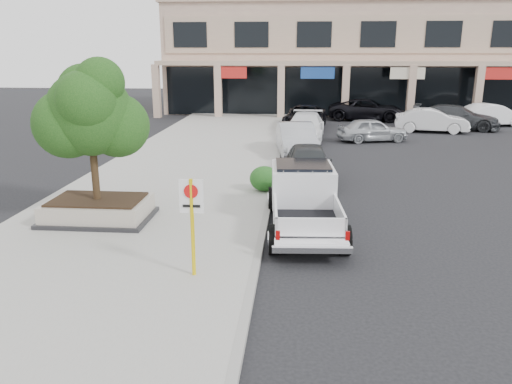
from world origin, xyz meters
TOP-DOWN VIEW (x-y plane):
  - ground at (0.00, 0.00)m, footprint 120.00×120.00m
  - sidewalk at (-5.50, 6.00)m, footprint 8.00×52.00m
  - curb at (-1.55, 6.00)m, footprint 0.20×52.00m
  - strip_mall at (8.00, 33.93)m, footprint 40.55×12.43m
  - planter at (-6.67, 1.35)m, footprint 3.20×2.20m
  - planter_tree at (-6.54, 1.50)m, footprint 2.90×2.55m
  - no_parking_sign at (-2.93, -2.31)m, footprint 0.55×0.09m
  - hedge at (-1.80, 5.09)m, footprint 1.10×0.99m
  - pickup_truck at (-0.35, 1.42)m, footprint 2.48×5.87m
  - curb_car_a at (-0.14, 7.33)m, footprint 1.99×4.52m
  - curb_car_b at (-0.67, 12.52)m, footprint 2.37×5.21m
  - curb_car_c at (-0.17, 17.55)m, footprint 2.61×5.59m
  - curb_car_d at (-0.15, 21.83)m, footprint 3.23×6.07m
  - lot_car_a at (3.80, 17.15)m, footprint 4.34×2.53m
  - lot_car_b at (8.21, 21.11)m, footprint 4.86×2.32m
  - lot_car_c at (10.24, 22.67)m, footprint 6.09×3.95m
  - lot_car_d at (4.74, 26.77)m, footprint 6.31×3.65m
  - lot_car_e at (10.56, 22.92)m, footprint 4.38×2.80m
  - lot_car_f at (13.18, 24.34)m, footprint 5.13×3.03m

SIDE VIEW (x-z plane):
  - ground at x=0.00m, z-range 0.00..0.00m
  - sidewalk at x=-5.50m, z-range 0.00..0.15m
  - curb at x=-1.55m, z-range 0.00..0.15m
  - planter at x=-6.67m, z-range 0.14..0.82m
  - hedge at x=-1.80m, z-range 0.15..1.08m
  - lot_car_a at x=3.80m, z-range 0.00..1.39m
  - lot_car_e at x=10.56m, z-range 0.00..1.39m
  - curb_car_a at x=-0.14m, z-range 0.00..1.51m
  - lot_car_b at x=8.21m, z-range 0.00..1.54m
  - curb_car_c at x=-0.17m, z-range 0.00..1.58m
  - lot_car_f at x=13.18m, z-range 0.00..1.60m
  - curb_car_d at x=-0.15m, z-range 0.00..1.63m
  - lot_car_c at x=10.24m, z-range 0.00..1.64m
  - lot_car_d at x=4.74m, z-range 0.00..1.65m
  - curb_car_b at x=-0.67m, z-range 0.00..1.66m
  - pickup_truck at x=-0.35m, z-range 0.00..1.81m
  - no_parking_sign at x=-2.93m, z-range 0.48..2.78m
  - planter_tree at x=-6.54m, z-range 1.41..5.41m
  - strip_mall at x=8.00m, z-range 0.00..9.50m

